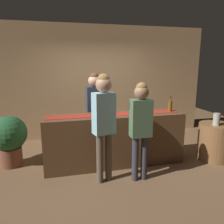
# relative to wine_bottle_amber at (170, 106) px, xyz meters

# --- Properties ---
(ground_plane) EXTENTS (10.00, 10.00, 0.00)m
(ground_plane) POSITION_rel_wine_bottle_amber_xyz_m (-1.14, 0.01, -1.10)
(ground_plane) COLOR brown
(back_wall) EXTENTS (6.00, 0.12, 2.90)m
(back_wall) POSITION_rel_wine_bottle_amber_xyz_m (-1.14, 1.91, 0.35)
(back_wall) COLOR tan
(back_wall) RESTS_ON ground
(bar_counter) EXTENTS (2.64, 0.60, 0.99)m
(bar_counter) POSITION_rel_wine_bottle_amber_xyz_m (-1.14, 0.01, -0.61)
(bar_counter) COLOR #543821
(bar_counter) RESTS_ON ground
(counter_runner_cloth) EXTENTS (2.51, 0.28, 0.01)m
(counter_runner_cloth) POSITION_rel_wine_bottle_amber_xyz_m (-1.14, 0.01, -0.11)
(counter_runner_cloth) COLOR maroon
(counter_runner_cloth) RESTS_ON bar_counter
(wine_bottle_amber) EXTENTS (0.07, 0.07, 0.30)m
(wine_bottle_amber) POSITION_rel_wine_bottle_amber_xyz_m (0.00, 0.00, 0.00)
(wine_bottle_amber) COLOR brown
(wine_bottle_amber) RESTS_ON bar_counter
(wine_bottle_clear) EXTENTS (0.07, 0.07, 0.30)m
(wine_bottle_clear) POSITION_rel_wine_bottle_amber_xyz_m (-1.49, -0.04, 0.00)
(wine_bottle_clear) COLOR #B2C6C1
(wine_bottle_clear) RESTS_ON bar_counter
(wine_glass_near_customer) EXTENTS (0.07, 0.07, 0.14)m
(wine_glass_near_customer) POSITION_rel_wine_bottle_amber_xyz_m (-1.34, -0.03, -0.01)
(wine_glass_near_customer) COLOR silver
(wine_glass_near_customer) RESTS_ON bar_counter
(wine_glass_mid_counter) EXTENTS (0.07, 0.07, 0.14)m
(wine_glass_mid_counter) POSITION_rel_wine_bottle_amber_xyz_m (-0.83, -0.05, -0.01)
(wine_glass_mid_counter) COLOR silver
(wine_glass_mid_counter) RESTS_ON bar_counter
(bartender) EXTENTS (0.35, 0.25, 1.75)m
(bartender) POSITION_rel_wine_bottle_amber_xyz_m (-1.42, 0.59, -0.01)
(bartender) COLOR #26262B
(bartender) RESTS_ON ground
(customer_sipping) EXTENTS (0.34, 0.23, 1.64)m
(customer_sipping) POSITION_rel_wine_bottle_amber_xyz_m (-0.89, -0.69, -0.10)
(customer_sipping) COLOR #33333D
(customer_sipping) RESTS_ON ground
(customer_browsing) EXTENTS (0.38, 0.28, 1.78)m
(customer_browsing) POSITION_rel_wine_bottle_amber_xyz_m (-1.48, -0.60, 0.01)
(customer_browsing) COLOR brown
(customer_browsing) RESTS_ON ground
(round_side_table) EXTENTS (0.68, 0.68, 0.74)m
(round_side_table) POSITION_rel_wine_bottle_amber_xyz_m (0.92, -0.26, -0.73)
(round_side_table) COLOR brown
(round_side_table) RESTS_ON ground
(vase_on_side_table) EXTENTS (0.13, 0.13, 0.24)m
(vase_on_side_table) POSITION_rel_wine_bottle_amber_xyz_m (0.84, -0.33, -0.24)
(vase_on_side_table) COLOR #A8A399
(vase_on_side_table) RESTS_ON round_side_table
(potted_plant_tall) EXTENTS (0.67, 0.67, 0.98)m
(potted_plant_tall) POSITION_rel_wine_bottle_amber_xyz_m (-3.09, 0.41, -0.54)
(potted_plant_tall) COLOR brown
(potted_plant_tall) RESTS_ON ground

